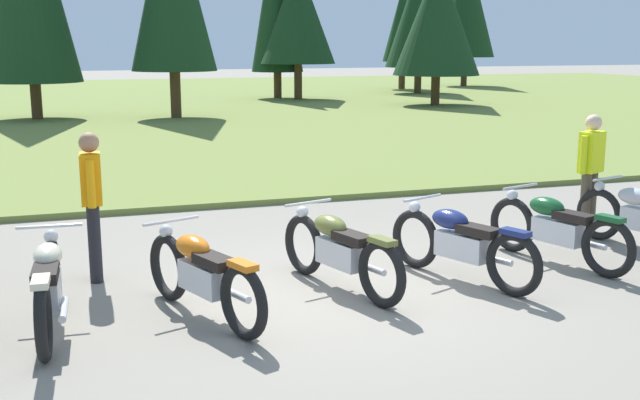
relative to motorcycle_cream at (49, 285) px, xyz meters
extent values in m
plane|color=gray|center=(2.90, 0.19, -0.44)|extent=(140.00, 140.00, 0.00)
cube|color=olive|center=(2.90, 26.82, -0.39)|extent=(80.00, 44.00, 0.10)
cylinder|color=#47331E|center=(14.85, 21.59, 0.22)|extent=(0.36, 0.36, 1.32)
cone|color=#143319|center=(14.85, 21.59, 3.19)|extent=(3.52, 3.52, 4.61)
cylinder|color=#47331E|center=(17.51, 28.79, 0.27)|extent=(0.36, 0.36, 1.41)
cone|color=#143319|center=(17.51, 28.79, 3.60)|extent=(3.35, 3.35, 5.26)
cylinder|color=#47331E|center=(-0.55, 20.54, 0.23)|extent=(0.36, 0.36, 1.33)
cylinder|color=#47331E|center=(18.31, 32.51, 0.36)|extent=(0.36, 0.36, 1.60)
cone|color=#143319|center=(18.31, 32.51, 3.31)|extent=(2.19, 2.19, 4.29)
cylinder|color=#47331E|center=(3.97, 19.56, 0.41)|extent=(0.36, 0.36, 1.69)
cylinder|color=#47331E|center=(10.48, 26.57, 0.41)|extent=(0.36, 0.36, 1.70)
cone|color=#143319|center=(10.48, 26.57, 3.51)|extent=(3.35, 3.35, 4.50)
cylinder|color=#47331E|center=(23.04, 34.06, 0.46)|extent=(0.36, 0.36, 1.79)
cone|color=#143319|center=(23.04, 34.06, 4.41)|extent=(3.42, 3.42, 6.11)
cylinder|color=#47331E|center=(9.83, 27.71, 0.22)|extent=(0.36, 0.36, 1.31)
torus|color=black|center=(0.03, 0.69, -0.09)|extent=(0.14, 0.70, 0.70)
torus|color=black|center=(-0.04, -0.71, -0.09)|extent=(0.14, 0.70, 0.70)
cube|color=silver|center=(0.00, -0.01, -0.04)|extent=(0.23, 0.65, 0.28)
ellipsoid|color=beige|center=(0.01, 0.17, 0.24)|extent=(0.29, 0.49, 0.22)
cube|color=black|center=(-0.01, -0.23, 0.18)|extent=(0.25, 0.49, 0.10)
cube|color=beige|center=(-0.04, -0.71, 0.25)|extent=(0.16, 0.33, 0.06)
cylinder|color=silver|center=(0.03, 0.59, 0.42)|extent=(0.62, 0.07, 0.03)
sphere|color=silver|center=(0.04, 0.71, 0.29)|extent=(0.14, 0.14, 0.14)
cylinder|color=silver|center=(0.12, -0.32, -0.14)|extent=(0.10, 0.55, 0.07)
torus|color=black|center=(1.16, 0.54, -0.09)|extent=(0.34, 0.69, 0.70)
torus|color=black|center=(1.65, -0.77, -0.09)|extent=(0.34, 0.69, 0.70)
cube|color=silver|center=(1.41, -0.11, -0.04)|extent=(0.41, 0.67, 0.28)
ellipsoid|color=orange|center=(1.34, 0.05, 0.24)|extent=(0.41, 0.54, 0.22)
cube|color=black|center=(1.48, -0.32, 0.18)|extent=(0.37, 0.53, 0.10)
cube|color=orange|center=(1.65, -0.77, 0.25)|extent=(0.24, 0.35, 0.06)
cylinder|color=silver|center=(1.20, 0.45, 0.42)|extent=(0.59, 0.25, 0.03)
sphere|color=silver|center=(1.16, 0.56, 0.29)|extent=(0.14, 0.14, 0.14)
cylinder|color=silver|center=(1.64, -0.35, -0.14)|extent=(0.26, 0.54, 0.07)
torus|color=black|center=(2.76, 0.97, -0.09)|extent=(0.30, 0.70, 0.70)
torus|color=black|center=(3.16, -0.37, -0.09)|extent=(0.30, 0.70, 0.70)
cube|color=silver|center=(2.96, 0.30, -0.04)|extent=(0.38, 0.67, 0.28)
ellipsoid|color=brown|center=(2.91, 0.47, 0.24)|extent=(0.39, 0.53, 0.22)
cube|color=black|center=(3.03, 0.09, 0.18)|extent=(0.35, 0.52, 0.10)
cube|color=brown|center=(3.16, -0.37, 0.25)|extent=(0.23, 0.35, 0.06)
cylinder|color=silver|center=(2.79, 0.87, 0.42)|extent=(0.60, 0.21, 0.03)
sphere|color=silver|center=(2.75, 0.99, 0.29)|extent=(0.14, 0.14, 0.14)
cylinder|color=silver|center=(3.18, 0.05, -0.14)|extent=(0.23, 0.55, 0.07)
torus|color=black|center=(4.09, 0.81, -0.09)|extent=(0.35, 0.69, 0.70)
torus|color=black|center=(4.61, -0.49, -0.09)|extent=(0.35, 0.69, 0.70)
cube|color=silver|center=(4.35, 0.16, -0.04)|extent=(0.43, 0.67, 0.28)
ellipsoid|color=navy|center=(4.29, 0.32, 0.24)|extent=(0.42, 0.54, 0.22)
cube|color=black|center=(4.44, -0.05, 0.18)|extent=(0.38, 0.53, 0.10)
cube|color=navy|center=(4.61, -0.49, 0.25)|extent=(0.25, 0.35, 0.06)
cylinder|color=silver|center=(4.13, 0.71, 0.42)|extent=(0.59, 0.26, 0.03)
sphere|color=silver|center=(4.08, 0.82, 0.29)|extent=(0.14, 0.14, 0.14)
cylinder|color=silver|center=(4.59, -0.07, -0.14)|extent=(0.27, 0.54, 0.07)
torus|color=black|center=(5.58, 1.08, -0.09)|extent=(0.30, 0.70, 0.70)
torus|color=black|center=(5.99, -0.26, -0.09)|extent=(0.30, 0.70, 0.70)
cube|color=silver|center=(5.79, 0.41, -0.04)|extent=(0.38, 0.67, 0.28)
ellipsoid|color=#144C23|center=(5.73, 0.58, 0.24)|extent=(0.39, 0.53, 0.22)
cube|color=black|center=(5.85, 0.20, 0.18)|extent=(0.35, 0.52, 0.10)
cube|color=#144C23|center=(5.99, -0.26, 0.25)|extent=(0.23, 0.35, 0.06)
cylinder|color=silver|center=(5.61, 0.98, 0.42)|extent=(0.60, 0.21, 0.03)
sphere|color=silver|center=(5.58, 1.10, 0.29)|extent=(0.14, 0.14, 0.14)
cylinder|color=silver|center=(6.01, 0.16, -0.14)|extent=(0.23, 0.55, 0.07)
torus|color=black|center=(7.03, 1.23, -0.09)|extent=(0.29, 0.70, 0.70)
ellipsoid|color=#B7B7BC|center=(7.17, 0.73, 0.24)|extent=(0.38, 0.53, 0.22)
cylinder|color=silver|center=(7.06, 1.14, 0.42)|extent=(0.60, 0.20, 0.03)
sphere|color=silver|center=(7.02, 1.25, 0.29)|extent=(0.14, 0.14, 0.14)
cylinder|color=#4C4233|center=(7.15, 1.57, 0.00)|extent=(0.14, 0.14, 0.88)
cylinder|color=#4C4233|center=(6.99, 1.49, 0.00)|extent=(0.14, 0.14, 0.88)
cube|color=#D8EA19|center=(7.07, 1.53, 0.72)|extent=(0.42, 0.36, 0.56)
sphere|color=beige|center=(7.07, 1.53, 1.12)|extent=(0.22, 0.22, 0.22)
cylinder|color=#D8EA19|center=(7.28, 1.63, 0.70)|extent=(0.09, 0.09, 0.52)
cylinder|color=#D8EA19|center=(6.86, 1.43, 0.70)|extent=(0.09, 0.09, 0.52)
cylinder|color=black|center=(0.47, 1.40, 0.00)|extent=(0.14, 0.14, 0.88)
cylinder|color=black|center=(0.48, 1.58, 0.00)|extent=(0.14, 0.14, 0.88)
cube|color=orange|center=(0.48, 1.49, 0.72)|extent=(0.24, 0.37, 0.56)
sphere|color=#9E7051|center=(0.48, 1.49, 1.12)|extent=(0.22, 0.22, 0.22)
cylinder|color=orange|center=(0.46, 1.26, 0.70)|extent=(0.09, 0.09, 0.52)
cylinder|color=orange|center=(0.49, 1.72, 0.70)|extent=(0.09, 0.09, 0.52)
camera|label=1|loc=(0.21, -7.25, 2.19)|focal=43.45mm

